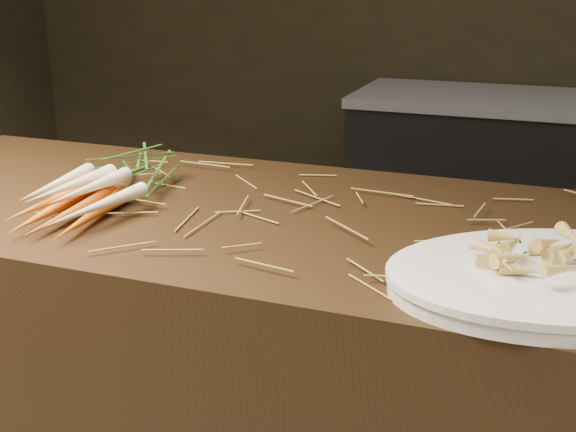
{
  "coord_description": "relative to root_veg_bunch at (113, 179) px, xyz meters",
  "views": [
    {
      "loc": [
        0.19,
        -0.86,
        1.32
      ],
      "look_at": [
        -0.18,
        0.13,
        0.96
      ],
      "focal_mm": 45.0,
      "sensor_mm": 36.0,
      "label": 1
    }
  ],
  "objects": [
    {
      "name": "straw_bedding",
      "position": [
        0.59,
        0.04,
        -0.03
      ],
      "size": [
        1.4,
        0.6,
        0.02
      ],
      "primitive_type": null,
      "color": "olive",
      "rests_on": "main_counter"
    },
    {
      "name": "root_veg_bunch",
      "position": [
        0.0,
        0.0,
        0.0
      ],
      "size": [
        0.18,
        0.47,
        0.09
      ],
      "rotation": [
        0.0,
        0.0,
        0.02
      ],
      "color": "#E36404",
      "rests_on": "main_counter"
    },
    {
      "name": "roasted_veg_heap",
      "position": [
        0.82,
        -0.14,
        0.01
      ],
      "size": [
        0.29,
        0.26,
        0.05
      ],
      "primitive_type": null,
      "rotation": [
        0.0,
        0.0,
        0.43
      ],
      "color": "gold",
      "rests_on": "serving_platter"
    },
    {
      "name": "serving_platter",
      "position": [
        0.82,
        -0.14,
        -0.03
      ],
      "size": [
        0.58,
        0.5,
        0.03
      ],
      "primitive_type": null,
      "rotation": [
        0.0,
        0.0,
        0.43
      ],
      "color": "white",
      "rests_on": "main_counter"
    },
    {
      "name": "back_counter",
      "position": [
        0.89,
        1.92,
        -0.52
      ],
      "size": [
        1.82,
        0.62,
        0.84
      ],
      "color": "black",
      "rests_on": "ground"
    }
  ]
}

